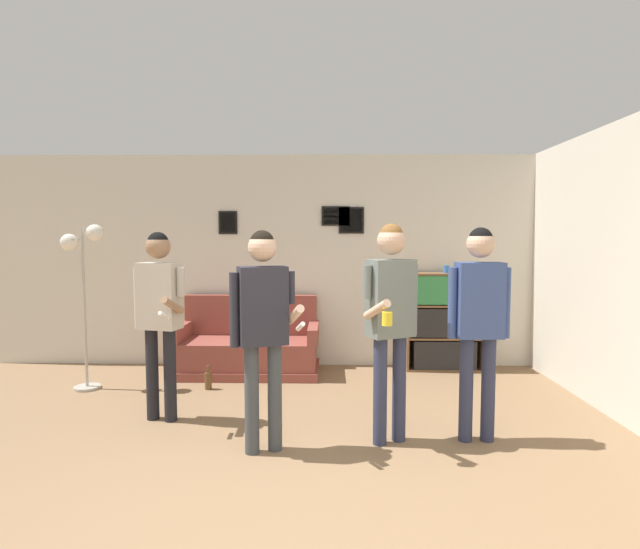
% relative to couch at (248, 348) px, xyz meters
% --- Properties ---
extents(ground_plane, '(20.00, 20.00, 0.00)m').
position_rel_couch_xyz_m(ground_plane, '(0.70, -3.47, -0.30)').
color(ground_plane, '#846647').
extents(wall_back, '(8.16, 0.08, 2.70)m').
position_rel_couch_xyz_m(wall_back, '(0.70, 0.41, 1.05)').
color(wall_back, silver).
rests_on(wall_back, ground_plane).
extents(wall_right, '(0.06, 6.25, 2.70)m').
position_rel_couch_xyz_m(wall_right, '(3.61, -1.54, 1.05)').
color(wall_right, silver).
rests_on(wall_right, ground_plane).
extents(couch, '(1.73, 0.80, 0.93)m').
position_rel_couch_xyz_m(couch, '(0.00, 0.00, 0.00)').
color(couch, brown).
rests_on(couch, ground_plane).
extents(bookshelf, '(0.94, 0.30, 1.22)m').
position_rel_couch_xyz_m(bookshelf, '(2.42, 0.19, 0.31)').
color(bookshelf, brown).
rests_on(bookshelf, ground_plane).
extents(floor_lamp, '(0.46, 0.28, 1.79)m').
position_rel_couch_xyz_m(floor_lamp, '(-1.65, -0.70, 1.05)').
color(floor_lamp, '#ADA89E').
rests_on(floor_lamp, ground_plane).
extents(person_player_foreground_left, '(0.49, 0.53, 1.70)m').
position_rel_couch_xyz_m(person_player_foreground_left, '(-0.52, -1.62, 0.75)').
color(person_player_foreground_left, black).
rests_on(person_player_foreground_left, ground_plane).
extents(person_player_foreground_center, '(0.57, 0.42, 1.71)m').
position_rel_couch_xyz_m(person_player_foreground_center, '(0.49, -2.26, 0.75)').
color(person_player_foreground_center, '#3D4247').
rests_on(person_player_foreground_center, ground_plane).
extents(person_watcher_holding_cup, '(0.46, 0.56, 1.76)m').
position_rel_couch_xyz_m(person_watcher_holding_cup, '(1.49, -2.07, 0.79)').
color(person_watcher_holding_cup, '#2D334C').
rests_on(person_watcher_holding_cup, ground_plane).
extents(person_spectator_near_bookshelf, '(0.50, 0.22, 1.73)m').
position_rel_couch_xyz_m(person_spectator_near_bookshelf, '(2.20, -2.02, 0.77)').
color(person_spectator_near_bookshelf, '#2D334C').
rests_on(person_spectator_near_bookshelf, ground_plane).
extents(bottle_on_floor, '(0.08, 0.08, 0.27)m').
position_rel_couch_xyz_m(bottle_on_floor, '(-0.32, -0.70, -0.20)').
color(bottle_on_floor, brown).
rests_on(bottle_on_floor, ground_plane).
extents(drinking_cup, '(0.08, 0.08, 0.09)m').
position_rel_couch_xyz_m(drinking_cup, '(2.44, 0.19, 0.96)').
color(drinking_cup, blue).
rests_on(drinking_cup, bookshelf).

